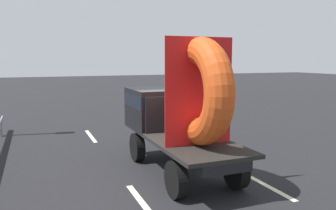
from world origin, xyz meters
The scene contains 7 objects.
ground_plane centered at (0.00, 0.00, 0.00)m, with size 120.00×120.00×0.00m, color black.
flatbed_truck centered at (-0.14, 0.02, 1.86)m, with size 2.02×5.25×3.93m.
distant_sedan centered at (3.28, 11.48, 0.72)m, with size 1.77×4.13×1.35m.
lane_dash_left_near centered at (-1.86, -2.18, 0.00)m, with size 2.95×0.16×0.01m, color beige.
lane_dash_left_far centered at (-1.86, 5.63, 0.00)m, with size 2.51×0.16×0.01m, color beige.
lane_dash_right_near centered at (1.57, -1.80, 0.00)m, with size 2.73×0.16×0.01m, color beige.
lane_dash_right_far centered at (1.57, 6.02, 0.00)m, with size 2.18×0.16×0.01m, color beige.
Camera 1 is at (-4.11, -9.08, 3.36)m, focal length 35.95 mm.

